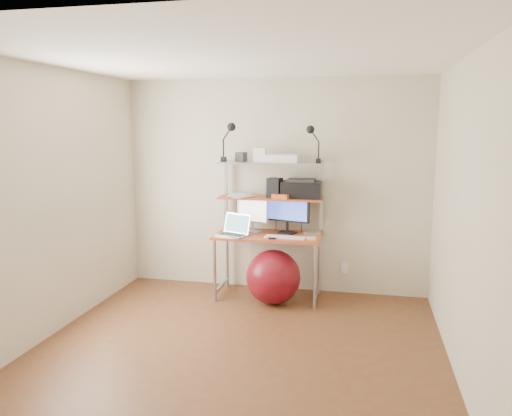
{
  "coord_description": "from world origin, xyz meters",
  "views": [
    {
      "loc": [
        1.05,
        -3.98,
        1.96
      ],
      "look_at": [
        -0.08,
        1.15,
        1.09
      ],
      "focal_mm": 35.0,
      "sensor_mm": 36.0,
      "label": 1
    }
  ],
  "objects_px": {
    "monitor_silver": "(253,212)",
    "laptop": "(235,231)",
    "monitor_black": "(287,210)",
    "exercise_ball": "(273,277)",
    "printer": "(301,189)"
  },
  "relations": [
    {
      "from": "exercise_ball",
      "to": "printer",
      "type": "bearing_deg",
      "value": 53.89
    },
    {
      "from": "monitor_silver",
      "to": "monitor_black",
      "type": "distance_m",
      "value": 0.4
    },
    {
      "from": "monitor_silver",
      "to": "laptop",
      "type": "xyz_separation_m",
      "value": [
        -0.16,
        -0.21,
        -0.18
      ]
    },
    {
      "from": "laptop",
      "to": "printer",
      "type": "bearing_deg",
      "value": 42.71
    },
    {
      "from": "monitor_silver",
      "to": "printer",
      "type": "relative_size",
      "value": 0.98
    },
    {
      "from": "monitor_silver",
      "to": "monitor_black",
      "type": "bearing_deg",
      "value": 20.39
    },
    {
      "from": "monitor_black",
      "to": "monitor_silver",
      "type": "bearing_deg",
      "value": -161.22
    },
    {
      "from": "printer",
      "to": "exercise_ball",
      "type": "relative_size",
      "value": 0.74
    },
    {
      "from": "printer",
      "to": "exercise_ball",
      "type": "distance_m",
      "value": 1.04
    },
    {
      "from": "monitor_black",
      "to": "laptop",
      "type": "height_order",
      "value": "monitor_black"
    },
    {
      "from": "laptop",
      "to": "monitor_black",
      "type": "bearing_deg",
      "value": 44.24
    },
    {
      "from": "monitor_black",
      "to": "exercise_ball",
      "type": "distance_m",
      "value": 0.78
    },
    {
      "from": "monitor_black",
      "to": "laptop",
      "type": "distance_m",
      "value": 0.64
    },
    {
      "from": "monitor_silver",
      "to": "laptop",
      "type": "height_order",
      "value": "monitor_silver"
    },
    {
      "from": "exercise_ball",
      "to": "monitor_silver",
      "type": "bearing_deg",
      "value": 136.56
    }
  ]
}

